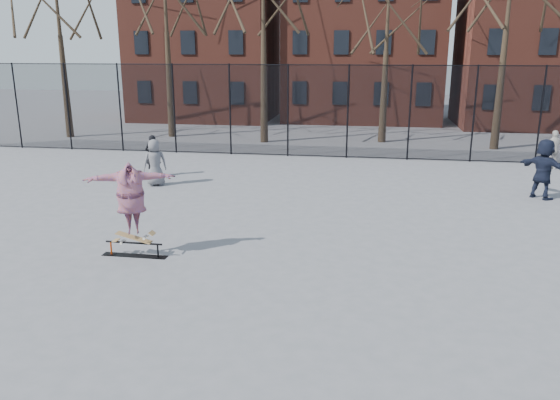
% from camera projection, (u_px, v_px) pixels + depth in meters
% --- Properties ---
extents(ground, '(100.00, 100.00, 0.00)m').
position_uv_depth(ground, '(261.00, 270.00, 11.74)').
color(ground, slate).
extents(skate_rail, '(1.53, 0.23, 0.34)m').
position_uv_depth(skate_rail, '(134.00, 250.00, 12.49)').
color(skate_rail, black).
rests_on(skate_rail, ground).
extents(skateboard, '(0.90, 0.21, 0.11)m').
position_uv_depth(skateboard, '(134.00, 240.00, 12.42)').
color(skateboard, olive).
rests_on(skateboard, skate_rail).
extents(skater, '(2.06, 1.26, 1.63)m').
position_uv_depth(skater, '(131.00, 203.00, 12.19)').
color(skater, '#57388D').
rests_on(skater, skateboard).
extents(bystander_grey, '(0.94, 0.84, 1.62)m').
position_uv_depth(bystander_grey, '(155.00, 162.00, 18.85)').
color(bystander_grey, '#5E5D62').
rests_on(bystander_grey, ground).
extents(bystander_black, '(0.62, 0.45, 1.56)m').
position_uv_depth(bystander_black, '(153.00, 156.00, 20.23)').
color(bystander_black, black).
rests_on(bystander_black, ground).
extents(bystander_white, '(0.95, 0.49, 1.54)m').
position_uv_depth(bystander_white, '(554.00, 150.00, 21.47)').
color(bystander_white, beige).
rests_on(bystander_white, ground).
extents(bystander_navy, '(1.66, 1.65, 1.91)m').
position_uv_depth(bystander_navy, '(544.00, 169.00, 17.15)').
color(bystander_navy, black).
rests_on(bystander_navy, ground).
extents(fence, '(34.03, 0.07, 4.00)m').
position_uv_depth(fence, '(320.00, 110.00, 23.56)').
color(fence, black).
rests_on(fence, ground).
extents(rowhouses, '(29.00, 7.00, 13.00)m').
position_uv_depth(rowhouses, '(351.00, 26.00, 34.74)').
color(rowhouses, '#5C281E').
rests_on(rowhouses, ground).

